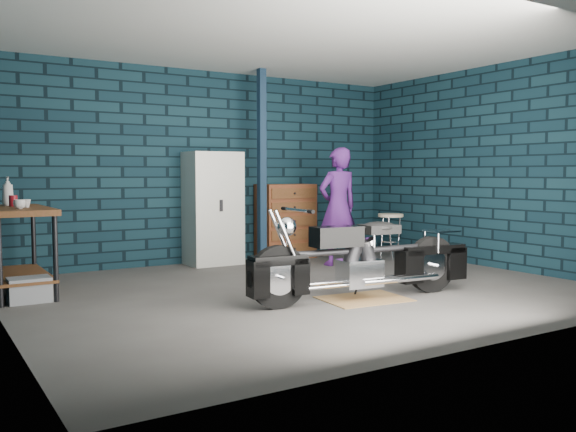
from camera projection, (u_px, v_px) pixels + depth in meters
name	position (u px, v px, depth m)	size (l,w,h in m)	color
ground	(306.00, 290.00, 6.61)	(6.00, 6.00, 0.00)	#4D4B48
room_walls	(279.00, 117.00, 6.95)	(6.02, 5.01, 2.71)	#0D232D
support_post	(262.00, 167.00, 8.46)	(0.10, 0.10, 2.70)	#12263B
workbench	(18.00, 251.00, 6.36)	(0.60, 1.40, 0.91)	brown
drip_mat	(364.00, 299.00, 6.11)	(0.84, 0.63, 0.01)	olive
motorcycle	(364.00, 253.00, 6.08)	(2.13, 0.58, 0.94)	black
person	(338.00, 207.00, 8.35)	(0.59, 0.39, 1.61)	#521F74
storage_bin	(29.00, 290.00, 5.97)	(0.39, 0.28, 0.24)	gray
locker	(213.00, 208.00, 8.42)	(0.73, 0.52, 1.56)	silver
tool_chest	(286.00, 221.00, 9.06)	(0.83, 0.46, 1.10)	brown
shop_stool	(390.00, 237.00, 8.92)	(0.37, 0.37, 0.67)	beige
cup_a	(19.00, 204.00, 6.03)	(0.12, 0.12, 0.09)	beige
cup_b	(26.00, 203.00, 6.28)	(0.09, 0.09, 0.08)	beige
mug_red	(13.00, 201.00, 6.48)	(0.09, 0.09, 0.12)	maroon
bottle	(8.00, 191.00, 6.67)	(0.12, 0.12, 0.32)	gray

